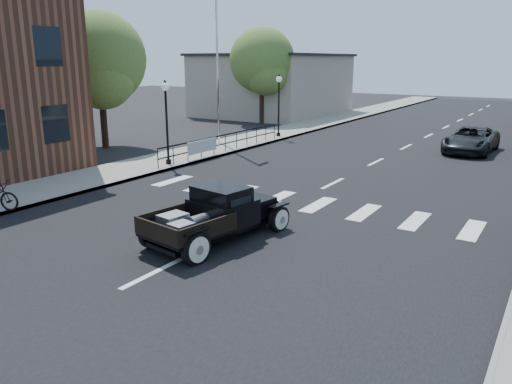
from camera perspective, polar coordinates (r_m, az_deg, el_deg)
The scene contains 14 objects.
ground at distance 13.84m, azimuth -3.04°, elevation -5.02°, with size 120.00×120.00×0.00m, color black.
road at distance 27.10m, azimuth 15.62°, elevation 4.36°, with size 14.00×80.00×0.02m, color black.
road_markings at distance 22.44m, azimuth 11.85°, elevation 2.46°, with size 12.00×60.00×0.06m, color silver, non-canonical shape.
sidewalk_left at distance 30.57m, azimuth 0.16°, elevation 6.18°, with size 3.00×80.00×0.15m, color gray.
low_building_left at distance 44.76m, azimuth 2.00°, elevation 12.06°, with size 10.00×12.00×5.00m, color #A89E8C.
railing at distance 25.72m, azimuth -3.51°, elevation 5.79°, with size 0.08×10.00×1.00m, color black, non-canonical shape.
banner at distance 24.13m, azimuth -6.13°, elevation 4.64°, with size 0.04×2.20×0.60m, color silver, non-canonical shape.
lamp_post_b at distance 22.64m, azimuth -10.16°, elevation 7.82°, with size 0.36×0.36×3.72m, color black, non-canonical shape.
lamp_post_c at distance 30.73m, azimuth 2.61°, elevation 9.84°, with size 0.36×0.36×3.72m, color black, non-canonical shape.
flagpole at distance 28.16m, azimuth -4.50°, elevation 17.35°, with size 0.12×0.12×11.57m, color silver.
big_tree_near at distance 28.49m, azimuth -17.33°, elevation 12.04°, with size 4.92×4.92×7.23m, color #4E692D, non-canonical shape.
big_tree_far at distance 38.29m, azimuth 0.68°, elevation 13.16°, with size 4.83×4.83×7.10m, color #4E692D, non-canonical shape.
hotrod_pickup at distance 13.30m, azimuth -4.53°, elevation -2.49°, with size 2.01×4.30×1.49m, color black, non-canonical shape.
second_car at distance 28.41m, azimuth 23.37°, elevation 5.49°, with size 2.20×4.76×1.32m, color black.
Camera 1 is at (7.55, -10.60, 4.71)m, focal length 35.00 mm.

